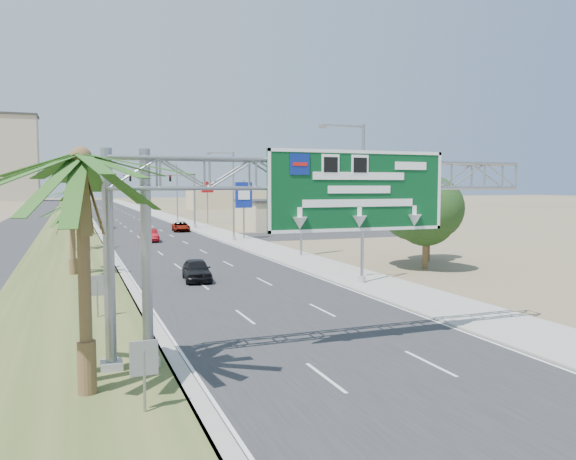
# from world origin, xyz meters

# --- Properties ---
(road) EXTENTS (12.00, 300.00, 0.02)m
(road) POSITION_xyz_m (0.00, 110.00, 0.01)
(road) COLOR #28282B
(road) RESTS_ON ground
(sidewalk_right) EXTENTS (4.00, 300.00, 0.10)m
(sidewalk_right) POSITION_xyz_m (8.50, 110.00, 0.05)
(sidewalk_right) COLOR #9E9B93
(sidewalk_right) RESTS_ON ground
(median_grass) EXTENTS (7.00, 300.00, 0.12)m
(median_grass) POSITION_xyz_m (-10.00, 110.00, 0.06)
(median_grass) COLOR #3C5224
(median_grass) RESTS_ON ground
(opposing_road) EXTENTS (8.00, 300.00, 0.02)m
(opposing_road) POSITION_xyz_m (-17.00, 110.00, 0.01)
(opposing_road) COLOR #28282B
(opposing_road) RESTS_ON ground
(sign_gantry) EXTENTS (16.75, 1.24, 7.50)m
(sign_gantry) POSITION_xyz_m (-1.06, 9.93, 6.06)
(sign_gantry) COLOR gray
(sign_gantry) RESTS_ON ground
(palm_near) EXTENTS (5.70, 5.70, 8.35)m
(palm_near) POSITION_xyz_m (-9.20, 8.00, 6.93)
(palm_near) COLOR brown
(palm_near) RESTS_ON ground
(palm_row_b) EXTENTS (3.99, 3.99, 5.95)m
(palm_row_b) POSITION_xyz_m (-9.50, 32.00, 4.90)
(palm_row_b) COLOR brown
(palm_row_b) RESTS_ON ground
(palm_row_c) EXTENTS (3.99, 3.99, 6.75)m
(palm_row_c) POSITION_xyz_m (-9.50, 48.00, 5.66)
(palm_row_c) COLOR brown
(palm_row_c) RESTS_ON ground
(palm_row_d) EXTENTS (3.99, 3.99, 5.45)m
(palm_row_d) POSITION_xyz_m (-9.50, 66.00, 4.42)
(palm_row_d) COLOR brown
(palm_row_d) RESTS_ON ground
(palm_row_e) EXTENTS (3.99, 3.99, 6.15)m
(palm_row_e) POSITION_xyz_m (-9.50, 85.00, 5.09)
(palm_row_e) COLOR brown
(palm_row_e) RESTS_ON ground
(palm_row_f) EXTENTS (3.99, 3.99, 5.75)m
(palm_row_f) POSITION_xyz_m (-9.50, 110.00, 4.71)
(palm_row_f) COLOR brown
(palm_row_f) RESTS_ON ground
(streetlight_near) EXTENTS (3.27, 0.44, 10.00)m
(streetlight_near) POSITION_xyz_m (7.30, 22.00, 4.69)
(streetlight_near) COLOR gray
(streetlight_near) RESTS_ON ground
(streetlight_mid) EXTENTS (3.27, 0.44, 10.00)m
(streetlight_mid) POSITION_xyz_m (7.30, 52.00, 4.69)
(streetlight_mid) COLOR gray
(streetlight_mid) RESTS_ON ground
(streetlight_far) EXTENTS (3.27, 0.44, 10.00)m
(streetlight_far) POSITION_xyz_m (7.30, 88.00, 4.69)
(streetlight_far) COLOR gray
(streetlight_far) RESTS_ON ground
(signal_mast) EXTENTS (10.28, 0.71, 8.00)m
(signal_mast) POSITION_xyz_m (5.17, 71.97, 4.85)
(signal_mast) COLOR gray
(signal_mast) RESTS_ON ground
(store_building) EXTENTS (18.00, 10.00, 4.00)m
(store_building) POSITION_xyz_m (22.00, 66.00, 2.00)
(store_building) COLOR tan
(store_building) RESTS_ON ground
(oak_near) EXTENTS (4.50, 4.50, 6.80)m
(oak_near) POSITION_xyz_m (15.00, 26.00, 4.53)
(oak_near) COLOR brown
(oak_near) RESTS_ON ground
(oak_far) EXTENTS (3.50, 3.50, 5.60)m
(oak_far) POSITION_xyz_m (18.00, 30.00, 3.82)
(oak_far) COLOR brown
(oak_far) RESTS_ON ground
(median_signback_a) EXTENTS (0.75, 0.08, 2.08)m
(median_signback_a) POSITION_xyz_m (-7.80, 6.00, 1.45)
(median_signback_a) COLOR gray
(median_signback_a) RESTS_ON ground
(median_signback_b) EXTENTS (0.75, 0.08, 2.08)m
(median_signback_b) POSITION_xyz_m (-8.50, 18.00, 1.45)
(median_signback_b) COLOR gray
(median_signback_b) RESTS_ON ground
(tower_distant) EXTENTS (20.00, 16.00, 35.00)m
(tower_distant) POSITION_xyz_m (-32.00, 250.00, 17.50)
(tower_distant) COLOR #B7A88B
(tower_distant) RESTS_ON ground
(building_distant_right) EXTENTS (20.00, 12.00, 5.00)m
(building_distant_right) POSITION_xyz_m (30.00, 140.00, 2.50)
(building_distant_right) COLOR tan
(building_distant_right) RESTS_ON ground
(car_left_lane) EXTENTS (2.10, 4.34, 1.43)m
(car_left_lane) POSITION_xyz_m (-2.00, 26.94, 0.71)
(car_left_lane) COLOR black
(car_left_lane) RESTS_ON ground
(car_mid_lane) EXTENTS (1.64, 4.36, 1.42)m
(car_mid_lane) POSITION_xyz_m (-1.50, 54.46, 0.71)
(car_mid_lane) COLOR maroon
(car_mid_lane) RESTS_ON ground
(car_right_lane) EXTENTS (2.58, 4.89, 1.31)m
(car_right_lane) POSITION_xyz_m (4.31, 67.29, 0.66)
(car_right_lane) COLOR gray
(car_right_lane) RESTS_ON ground
(car_far) EXTENTS (2.27, 4.72, 1.33)m
(car_far) POSITION_xyz_m (-4.79, 77.04, 0.66)
(car_far) COLOR black
(car_far) RESTS_ON ground
(pole_sign_red_near) EXTENTS (2.37, 1.06, 8.78)m
(pole_sign_red_near) POSITION_xyz_m (9.26, 36.32, 6.89)
(pole_sign_red_near) COLOR gray
(pole_sign_red_near) RESTS_ON ground
(pole_sign_blue) EXTENTS (2.00, 0.36, 6.84)m
(pole_sign_blue) POSITION_xyz_m (9.31, 54.07, 4.92)
(pole_sign_blue) COLOR gray
(pole_sign_blue) RESTS_ON ground
(pole_sign_red_far) EXTENTS (2.18, 1.00, 7.11)m
(pole_sign_red_far) POSITION_xyz_m (11.72, 83.33, 5.55)
(pole_sign_red_far) COLOR gray
(pole_sign_red_far) RESTS_ON ground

